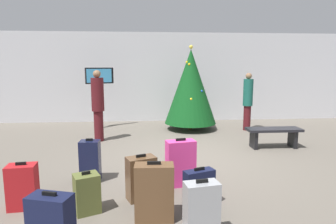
% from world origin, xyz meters
% --- Properties ---
extents(ground_plane, '(16.00, 16.00, 0.00)m').
position_xyz_m(ground_plane, '(0.00, 0.00, 0.00)').
color(ground_plane, '#665E54').
extents(back_wall, '(16.00, 0.20, 3.14)m').
position_xyz_m(back_wall, '(0.00, 4.43, 1.57)').
color(back_wall, silver).
rests_on(back_wall, ground_plane).
extents(holiday_tree, '(1.59, 1.59, 2.59)m').
position_xyz_m(holiday_tree, '(0.49, 2.80, 1.34)').
color(holiday_tree, '#4C3319').
rests_on(holiday_tree, ground_plane).
extents(flight_info_kiosk, '(0.83, 0.47, 1.92)m').
position_xyz_m(flight_info_kiosk, '(-2.33, 3.25, 1.34)').
color(flight_info_kiosk, '#333338').
rests_on(flight_info_kiosk, ground_plane).
extents(waiting_bench, '(1.30, 0.44, 0.48)m').
position_xyz_m(waiting_bench, '(2.17, 0.57, 0.35)').
color(waiting_bench, black).
rests_on(waiting_bench, ground_plane).
extents(traveller_0, '(0.31, 0.31, 1.76)m').
position_xyz_m(traveller_0, '(2.22, 2.56, 0.94)').
color(traveller_0, '#4C1419').
rests_on(traveller_0, ground_plane).
extents(traveller_1, '(0.45, 0.45, 1.86)m').
position_xyz_m(traveller_1, '(-2.14, 1.57, 0.99)').
color(traveller_1, '#4C1419').
rests_on(traveller_1, ground_plane).
extents(suitcase_0, '(0.51, 0.33, 0.80)m').
position_xyz_m(suitcase_0, '(-0.34, -1.50, 0.38)').
color(suitcase_0, '#E5388C').
rests_on(suitcase_0, ground_plane).
extents(suitcase_1, '(0.40, 0.37, 0.57)m').
position_xyz_m(suitcase_1, '(-1.71, -2.30, 0.27)').
color(suitcase_1, '#59602D').
rests_on(suitcase_1, ground_plane).
extents(suitcase_2, '(0.34, 0.26, 0.75)m').
position_xyz_m(suitcase_2, '(-1.86, -1.19, 0.35)').
color(suitcase_2, '#141938').
rests_on(suitcase_2, ground_plane).
extents(suitcase_3, '(0.40, 0.29, 0.66)m').
position_xyz_m(suitcase_3, '(-2.61, -2.12, 0.31)').
color(suitcase_3, '#B2191E').
rests_on(suitcase_3, ground_plane).
extents(suitcase_4, '(0.48, 0.39, 0.68)m').
position_xyz_m(suitcase_4, '(-0.98, -1.96, 0.32)').
color(suitcase_4, brown).
rests_on(suitcase_4, ground_plane).
extents(suitcase_5, '(0.50, 0.27, 0.78)m').
position_xyz_m(suitcase_5, '(-0.81, -2.57, 0.37)').
color(suitcase_5, brown).
rests_on(suitcase_5, ground_plane).
extents(suitcase_6, '(0.41, 0.27, 0.72)m').
position_xyz_m(suitcase_6, '(-0.30, -3.05, 0.34)').
color(suitcase_6, '#9EA0A5').
rests_on(suitcase_6, ground_plane).
extents(suitcase_7, '(0.50, 0.36, 0.68)m').
position_xyz_m(suitcase_7, '(-1.91, -3.16, 0.32)').
color(suitcase_7, '#141938').
rests_on(suitcase_7, ground_plane).
extents(suitcase_8, '(0.47, 0.31, 0.56)m').
position_xyz_m(suitcase_8, '(-0.17, -2.24, 0.26)').
color(suitcase_8, '#141938').
rests_on(suitcase_8, ground_plane).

